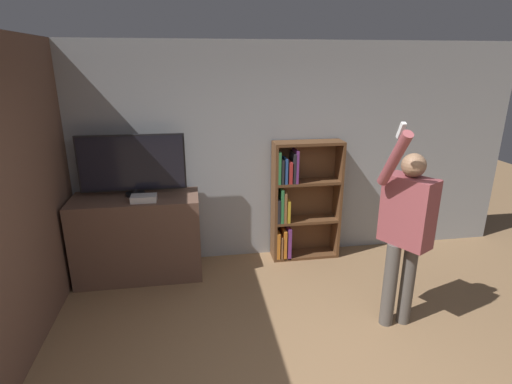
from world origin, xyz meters
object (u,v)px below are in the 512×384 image
television (132,164)px  person (406,225)px  game_console (144,198)px  bookshelf (299,202)px

television → person: 2.96m
game_console → person: size_ratio=0.14×
game_console → bookshelf: bookshelf is taller
television → person: (2.57, -1.44, -0.31)m
game_console → person: bearing=-26.2°
game_console → person: 2.73m
television → person: bearing=-29.3°
television → game_console: television is taller
person → game_console: bearing=-145.5°
game_console → television: bearing=117.2°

